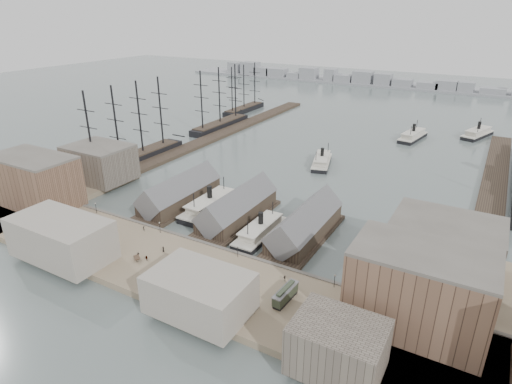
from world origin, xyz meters
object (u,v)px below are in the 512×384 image
Objects in this scene: tram at (285,295)px; horse_cart_left at (96,229)px; ferry_docked_west at (210,205)px; horse_cart_right at (218,278)px; horse_cart_center at (143,258)px.

tram is 70.01m from horse_cart_left.
tram reaches higher than horse_cart_left.
ferry_docked_west is 6.22× the size of horse_cart_right.
horse_cart_left is at bearing 58.19° from horse_cart_right.
horse_cart_center is at bearing -84.84° from horse_cart_left.
tram is 2.14× the size of horse_cart_center.
ferry_docked_west is 61.49m from tram.
horse_cart_right is at bearing -49.44° from horse_cart_center.
horse_cart_right is at bearing -76.31° from horse_cart_left.
horse_cart_left reaches higher than horse_cart_center.
horse_cart_right is (24.99, 2.44, -0.01)m from horse_cart_center.
horse_cart_center is at bearing -83.13° from ferry_docked_west.
ferry_docked_west reaches higher than horse_cart_right.
ferry_docked_west is 6.36× the size of horse_cart_center.
horse_cart_center is (4.87, -40.49, 0.34)m from ferry_docked_west.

